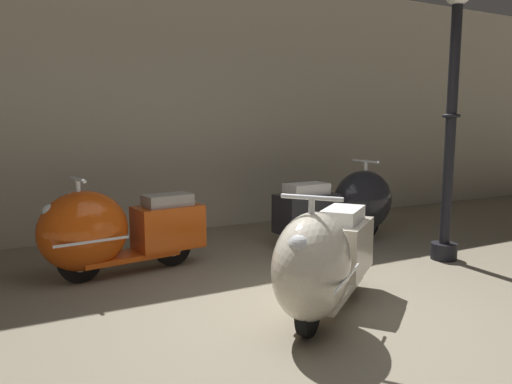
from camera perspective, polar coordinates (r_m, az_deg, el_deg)
ground_plane at (r=3.79m, az=7.14°, el=-15.15°), size 60.00×60.00×0.00m
showroom_back_wall at (r=6.78m, az=-10.87°, el=10.34°), size 18.00×0.24×3.55m
scooter_0 at (r=4.93m, az=-16.59°, el=-4.41°), size 1.67×0.67×0.99m
scooter_1 at (r=3.74m, az=7.81°, el=-8.03°), size 1.57×1.37×1.00m
scooter_2 at (r=6.16m, az=10.54°, el=-1.61°), size 1.71×0.59×1.03m
lamppost at (r=5.62m, az=21.96°, el=8.92°), size 0.28×0.28×2.97m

